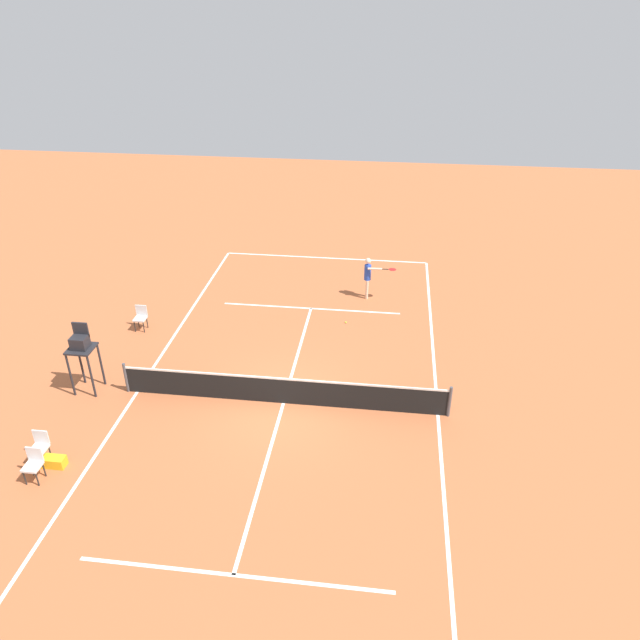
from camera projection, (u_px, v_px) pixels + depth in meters
The scene contains 10 objects.
ground_plane at pixel (284, 403), 18.95m from camera, with size 60.00×60.00×0.00m, color #B76038.
court_lines at pixel (284, 403), 18.94m from camera, with size 9.78×23.31×0.01m.
tennis_net at pixel (283, 390), 18.70m from camera, with size 10.38×0.10×1.07m.
player_serving at pixel (369, 274), 24.78m from camera, with size 1.32×0.52×1.81m.
tennis_ball at pixel (346, 322), 23.39m from camera, with size 0.07×0.07×0.07m, color #CCE033.
umpire_chair at pixel (81, 348), 18.81m from camera, with size 0.80×0.80×2.41m.
courtside_chair_near at pixel (33, 463), 15.80m from camera, with size 0.44×0.46×0.95m.
courtside_chair_mid at pixel (141, 317), 22.77m from camera, with size 0.44×0.46×0.95m.
courtside_chair_far at pixel (40, 446), 16.40m from camera, with size 0.44×0.46×0.95m.
equipment_bag at pixel (52, 461), 16.41m from camera, with size 0.76×0.32×0.30m, color yellow.
Camera 1 is at (-3.03, 14.95, 11.60)m, focal length 33.53 mm.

